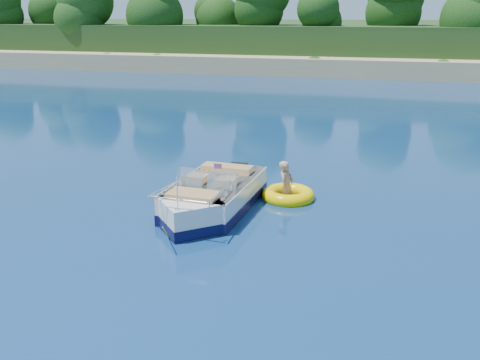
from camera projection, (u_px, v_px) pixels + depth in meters
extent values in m
plane|color=#0B284D|center=(128.00, 239.00, 12.61)|extent=(160.00, 160.00, 0.00)
cube|color=#978258|center=(327.00, 67.00, 47.37)|extent=(170.00, 8.00, 2.00)
cube|color=#1D3716|center=(351.00, 45.00, 72.01)|extent=(170.00, 56.00, 6.00)
cylinder|color=black|center=(151.00, 34.00, 53.56)|extent=(0.44, 0.44, 3.20)
sphere|color=black|center=(149.00, 2.00, 52.65)|extent=(5.28, 5.28, 5.28)
cylinder|color=black|center=(333.00, 33.00, 50.20)|extent=(0.44, 0.44, 3.60)
cube|color=silver|center=(216.00, 198.00, 14.58)|extent=(2.04, 3.61, 0.98)
cube|color=silver|center=(191.00, 219.00, 13.07)|extent=(1.86, 1.86, 0.98)
cube|color=black|center=(216.00, 202.00, 14.62)|extent=(2.07, 3.64, 0.28)
cube|color=black|center=(191.00, 224.00, 13.11)|extent=(1.89, 1.89, 0.28)
cube|color=tan|center=(219.00, 185.00, 14.75)|extent=(1.62, 2.54, 0.09)
cube|color=silver|center=(215.00, 182.00, 14.44)|extent=(2.08, 3.61, 0.06)
cube|color=black|center=(238.00, 177.00, 16.30)|extent=(0.53, 0.35, 0.84)
cube|color=#8C9EA5|center=(191.00, 177.00, 13.90)|extent=(0.76, 0.38, 0.45)
cube|color=#8C9EA5|center=(221.00, 180.00, 13.64)|extent=(0.74, 0.31, 0.45)
cube|color=tan|center=(198.00, 182.00, 14.35)|extent=(0.54, 0.54, 0.37)
cube|color=tan|center=(227.00, 185.00, 14.09)|extent=(0.54, 0.54, 0.37)
cube|color=tan|center=(227.00, 171.00, 15.27)|extent=(1.48, 0.59, 0.35)
cube|color=tan|center=(193.00, 199.00, 13.09)|extent=(1.26, 0.76, 0.32)
cylinder|color=silver|center=(177.00, 194.00, 12.17)|extent=(0.03, 0.03, 0.79)
cube|color=red|center=(218.00, 166.00, 13.56)|extent=(0.21, 0.02, 0.13)
cube|color=silver|center=(177.00, 209.00, 12.24)|extent=(0.10, 0.06, 0.05)
cylinder|color=#FEF11B|center=(166.00, 233.00, 12.13)|extent=(0.31, 0.97, 0.71)
torus|color=#FFD300|center=(288.00, 195.00, 15.32)|extent=(1.93, 1.93, 0.40)
torus|color=red|center=(288.00, 195.00, 15.32)|extent=(1.59, 1.59, 0.13)
imported|color=tan|center=(286.00, 199.00, 15.33)|extent=(0.55, 0.87, 1.58)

